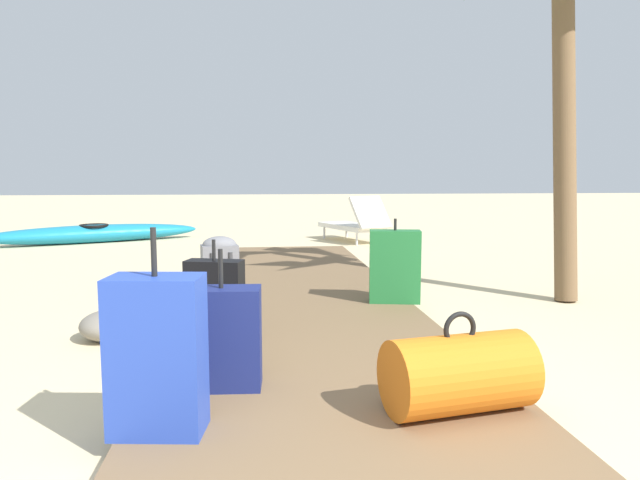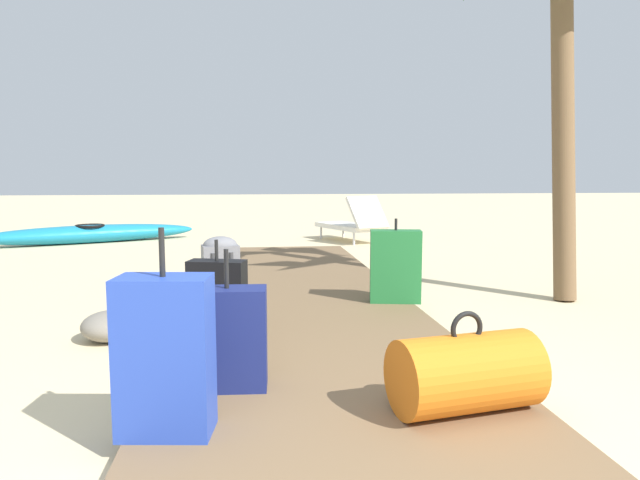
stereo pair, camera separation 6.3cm
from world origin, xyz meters
The scene contains 13 objects.
ground_plane centered at (0.00, 2.86, 0.00)m, with size 60.00×60.00×0.00m, color beige.
boardwalk centered at (0.00, 3.57, 0.04)m, with size 1.90×7.15×0.08m, color brown.
suitcase_navy centered at (-0.54, 1.45, 0.34)m, with size 0.41×0.22×0.72m.
backpack_grey centered at (-0.67, 3.36, 0.38)m, with size 0.33×0.27×0.58m.
suitcase_green centered at (0.81, 3.28, 0.39)m, with size 0.46×0.27×0.72m.
suitcase_blue centered at (-0.78, 0.97, 0.42)m, with size 0.41×0.27×0.88m.
suitcase_black centered at (-0.64, 2.39, 0.34)m, with size 0.41×0.26×0.66m.
duffel_bag_orange centered at (0.55, 1.03, 0.26)m, with size 0.71×0.48×0.47m.
lounge_chair centered at (1.37, 8.31, 0.33)m, with size 1.13×1.63×0.81m.
kayak centered at (-3.16, 8.71, 0.16)m, with size 3.51×1.92×0.32m.
rock_left_mid centered at (-1.41, 2.67, 0.11)m, with size 0.42×0.41×0.21m, color gray.
rock_right_mid centered at (1.24, 4.54, 0.13)m, with size 0.34×0.28×0.26m, color #5B5651.
rock_right_near centered at (1.39, 5.21, 0.11)m, with size 0.29×0.31×0.21m, color #5B5651.
Camera 1 is at (-0.36, -1.38, 1.17)m, focal length 31.68 mm.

